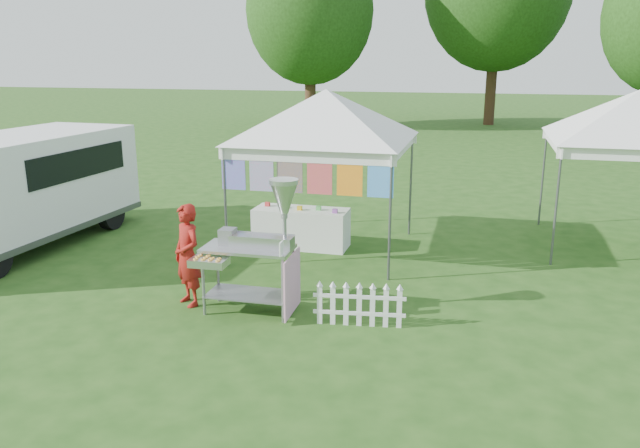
# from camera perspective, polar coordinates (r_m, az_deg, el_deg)

# --- Properties ---
(ground) EXTENTS (120.00, 120.00, 0.00)m
(ground) POSITION_cam_1_polar(r_m,az_deg,el_deg) (8.81, -5.11, -8.80)
(ground) COLOR #214814
(ground) RESTS_ON ground
(canopy_main) EXTENTS (4.24, 4.24, 3.45)m
(canopy_main) POSITION_cam_1_polar(r_m,az_deg,el_deg) (11.42, 0.56, 12.18)
(canopy_main) COLOR #59595E
(canopy_main) RESTS_ON ground
(tree_left) EXTENTS (6.40, 6.40, 9.53)m
(tree_left) POSITION_cam_1_polar(r_m,az_deg,el_deg) (32.85, -0.92, 18.96)
(tree_left) COLOR #372514
(tree_left) RESTS_ON ground
(donut_cart) EXTENTS (1.40, 0.99, 1.95)m
(donut_cart) POSITION_cam_1_polar(r_m,az_deg,el_deg) (8.69, -5.39, -1.09)
(donut_cart) COLOR gray
(donut_cart) RESTS_ON ground
(vendor) EXTENTS (0.66, 0.62, 1.52)m
(vendor) POSITION_cam_1_polar(r_m,az_deg,el_deg) (9.29, -12.03, -2.81)
(vendor) COLOR maroon
(vendor) RESTS_ON ground
(cargo_van) EXTENTS (2.26, 5.20, 2.13)m
(cargo_van) POSITION_cam_1_polar(r_m,az_deg,el_deg) (13.24, -25.70, 3.05)
(cargo_van) COLOR white
(cargo_van) RESTS_ON ground
(picket_fence) EXTENTS (1.25, 0.19, 0.56)m
(picket_fence) POSITION_cam_1_polar(r_m,az_deg,el_deg) (8.53, 3.60, -7.50)
(picket_fence) COLOR white
(picket_fence) RESTS_ON ground
(display_table) EXTENTS (1.80, 0.70, 0.74)m
(display_table) POSITION_cam_1_polar(r_m,az_deg,el_deg) (12.00, -1.73, -0.35)
(display_table) COLOR white
(display_table) RESTS_ON ground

